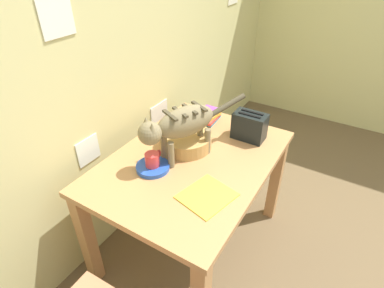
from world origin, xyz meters
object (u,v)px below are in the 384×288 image
object	(u,v)px
saucer_bowl	(153,167)
magazine	(207,196)
wicker_basket	(186,140)
book_stack	(208,116)
toaster	(249,126)
coffee_mug	(153,159)
cat	(181,125)
dining_table	(192,171)

from	to	relation	value
saucer_bowl	magazine	size ratio (longest dim) A/B	0.75
wicker_basket	book_stack	bearing A→B (deg)	6.52
magazine	toaster	world-z (taller)	toaster
saucer_bowl	coffee_mug	distance (m)	0.05
cat	book_stack	size ratio (longest dim) A/B	3.34
coffee_mug	magazine	world-z (taller)	coffee_mug
coffee_mug	book_stack	xyz separation A→B (m)	(0.62, 0.00, -0.03)
saucer_bowl	wicker_basket	distance (m)	0.28
dining_table	wicker_basket	bearing A→B (deg)	48.17
saucer_bowl	toaster	world-z (taller)	toaster
book_stack	toaster	world-z (taller)	toaster
dining_table	toaster	world-z (taller)	toaster
saucer_bowl	dining_table	bearing A→B (deg)	-34.56
coffee_mug	magazine	distance (m)	0.36
coffee_mug	book_stack	world-z (taller)	coffee_mug
cat	wicker_basket	distance (m)	0.21
book_stack	wicker_basket	xyz separation A→B (m)	(-0.35, -0.04, 0.01)
saucer_bowl	coffee_mug	xyz separation A→B (m)	(0.00, 0.00, 0.05)
book_stack	wicker_basket	world-z (taller)	wicker_basket
coffee_mug	book_stack	distance (m)	0.62
book_stack	dining_table	bearing A→B (deg)	-162.66
cat	coffee_mug	bearing A→B (deg)	89.51
wicker_basket	toaster	bearing A→B (deg)	-44.78
saucer_bowl	magazine	xyz separation A→B (m)	(-0.04, -0.36, -0.01)
magazine	cat	bearing A→B (deg)	67.88
dining_table	cat	bearing A→B (deg)	115.39
dining_table	toaster	distance (m)	0.45
magazine	wicker_basket	distance (m)	0.45
saucer_bowl	book_stack	size ratio (longest dim) A/B	0.96
coffee_mug	book_stack	size ratio (longest dim) A/B	0.61
dining_table	saucer_bowl	bearing A→B (deg)	145.44
dining_table	book_stack	world-z (taller)	book_stack
dining_table	magazine	distance (m)	0.33
dining_table	coffee_mug	size ratio (longest dim) A/B	10.07
magazine	saucer_bowl	bearing A→B (deg)	98.15
coffee_mug	wicker_basket	distance (m)	0.28
coffee_mug	saucer_bowl	bearing A→B (deg)	180.00
cat	coffee_mug	size ratio (longest dim) A/B	5.48
wicker_basket	toaster	size ratio (longest dim) A/B	1.55
saucer_bowl	cat	bearing A→B (deg)	-25.01
saucer_bowl	coffee_mug	bearing A→B (deg)	0.00
dining_table	toaster	size ratio (longest dim) A/B	5.86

